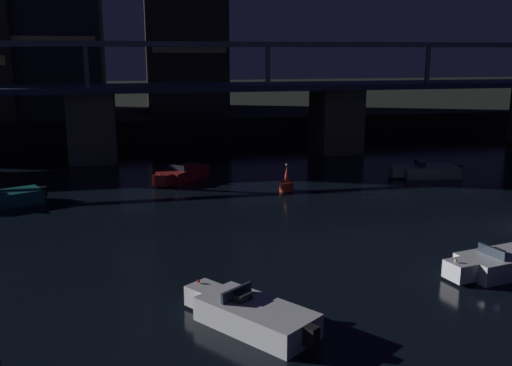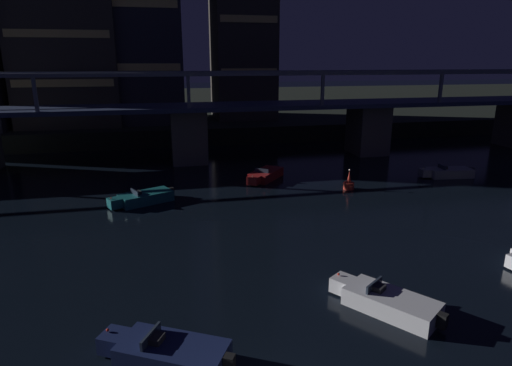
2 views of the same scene
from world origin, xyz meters
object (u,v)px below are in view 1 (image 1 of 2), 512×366
Objects in this scene: speedboat_mid_center at (502,263)px; river_bridge at (92,111)px; channel_buoy at (287,183)px; speedboat_far_center at (182,174)px; speedboat_near_right at (1,199)px; speedboat_far_left at (427,171)px; speedboat_far_right at (251,315)px.

river_bridge is at bearing 121.01° from speedboat_mid_center.
river_bridge is at bearing 133.05° from channel_buoy.
speedboat_far_center is at bearing -54.66° from river_bridge.
river_bridge reaches higher than speedboat_mid_center.
speedboat_near_right is 0.95× the size of speedboat_mid_center.
speedboat_near_right and speedboat_far_left have the same top height.
speedboat_near_right is at bearing -108.40° from river_bridge.
river_bridge reaches higher than speedboat_far_right.
speedboat_far_right is (-16.71, -19.26, 0.00)m from speedboat_far_left.
river_bridge is 26.09m from speedboat_far_left.
speedboat_far_center is at bearing 90.51° from speedboat_far_right.
speedboat_far_center is (6.21, -8.76, -3.64)m from river_bridge.
speedboat_far_right is at bearing -167.80° from speedboat_mid_center.
speedboat_near_right is 20.52m from speedboat_far_right.
speedboat_far_right is at bearing -78.24° from river_bridge.
channel_buoy is (-4.69, 15.16, 0.06)m from speedboat_mid_center.
speedboat_mid_center is at bearing -61.05° from speedboat_far_center.
speedboat_far_left is 2.97× the size of channel_buoy.
speedboat_far_center is (-16.91, 2.75, 0.00)m from speedboat_far_left.
speedboat_near_right is at bearing -179.77° from channel_buoy.
speedboat_near_right is 1.06× the size of speedboat_far_right.
speedboat_far_left is 10.85m from channel_buoy.
speedboat_far_left is at bearing 49.05° from speedboat_far_right.
channel_buoy reaches higher than speedboat_near_right.
speedboat_far_right is (6.41, -30.78, -3.64)m from river_bridge.
speedboat_far_right is (0.20, -22.01, 0.00)m from speedboat_far_center.
river_bridge is at bearing 71.60° from speedboat_near_right.
speedboat_near_right and speedboat_mid_center have the same top height.
river_bridge reaches higher than speedboat_far_center.
speedboat_far_right is (10.86, -17.41, 0.00)m from speedboat_near_right.
speedboat_mid_center is 15.87m from channel_buoy.
channel_buoy is at bearing -170.55° from speedboat_far_left.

